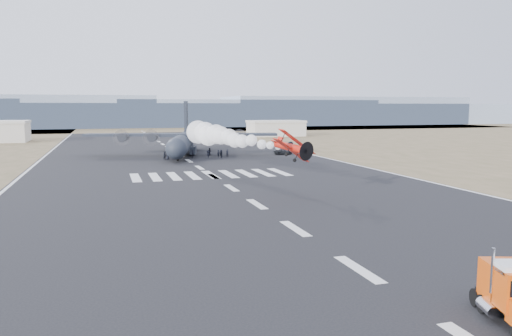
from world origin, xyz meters
name	(u,v)px	position (x,y,z in m)	size (l,w,h in m)	color
ground	(359,269)	(0.00, 0.00, 0.00)	(500.00, 500.00, 0.00)	black
scrub_far	(138,129)	(0.00, 230.00, 0.00)	(500.00, 80.00, 0.00)	brown
runway_markings	(200,168)	(0.00, 60.00, 0.01)	(60.00, 260.00, 0.01)	silver
ridge_seg_c	(7,112)	(-65.00, 260.00, 8.50)	(150.00, 50.00, 17.00)	#8190A5
ridge_seg_d	(135,115)	(0.00, 260.00, 6.50)	(150.00, 50.00, 13.00)	#8190A5
ridge_seg_e	(246,113)	(65.00, 260.00, 7.50)	(150.00, 50.00, 15.00)	#8190A5
ridge_seg_f	(344,111)	(130.00, 260.00, 8.50)	(150.00, 50.00, 17.00)	#8190A5
ridge_seg_g	(431,114)	(195.00, 260.00, 6.50)	(150.00, 50.00, 13.00)	#8190A5
hangar_right	(276,128)	(46.00, 150.00, 3.01)	(20.50, 12.50, 5.90)	beige
aerobatic_biplane	(292,147)	(5.07, 26.24, 6.29)	(5.61, 5.84, 4.44)	red
smoke_trail	(212,135)	(0.21, 49.91, 6.49)	(7.76, 28.72, 3.98)	white
transport_aircraft	(183,141)	(0.72, 84.95, 3.21)	(42.83, 35.04, 12.45)	#1D242C
support_vehicle	(283,152)	(23.29, 79.30, 0.60)	(1.99, 4.31, 1.20)	black
crew_a	(218,154)	(7.34, 77.05, 0.85)	(0.62, 0.51, 1.69)	black
crew_b	(210,152)	(6.41, 81.91, 0.89)	(0.86, 0.53, 1.77)	black
crew_c	(208,154)	(4.86, 76.29, 0.83)	(1.07, 0.50, 1.65)	black
crew_d	(193,154)	(1.71, 77.46, 0.88)	(1.04, 0.53, 1.77)	black
crew_e	(168,155)	(-3.90, 75.62, 0.93)	(0.91, 0.56, 1.86)	black
crew_f	(221,154)	(7.81, 76.33, 0.88)	(1.62, 0.53, 1.75)	black
crew_g	(227,153)	(9.69, 78.55, 0.81)	(0.59, 0.49, 1.62)	black
crew_h	(165,156)	(-4.45, 75.46, 0.86)	(0.84, 0.52, 1.72)	black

